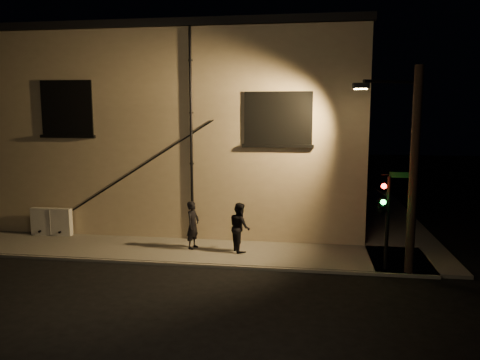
% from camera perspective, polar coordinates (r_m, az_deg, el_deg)
% --- Properties ---
extents(ground, '(90.00, 90.00, 0.00)m').
position_cam_1_polar(ground, '(16.13, -2.05, -10.61)').
color(ground, black).
extents(sidewalk, '(21.00, 16.00, 0.12)m').
position_cam_1_polar(sidewalk, '(20.13, 3.70, -6.61)').
color(sidewalk, slate).
rests_on(sidewalk, ground).
extents(building, '(16.20, 12.23, 8.80)m').
position_cam_1_polar(building, '(24.71, -5.15, 6.33)').
color(building, beige).
rests_on(building, ground).
extents(utility_cabinet, '(1.74, 0.29, 1.14)m').
position_cam_1_polar(utility_cabinet, '(21.13, -21.98, -4.72)').
color(utility_cabinet, silver).
rests_on(utility_cabinet, sidewalk).
extents(pedestrian_a, '(0.59, 0.75, 1.80)m').
position_cam_1_polar(pedestrian_a, '(17.74, -5.76, -5.48)').
color(pedestrian_a, black).
rests_on(pedestrian_a, sidewalk).
extents(pedestrian_b, '(1.02, 1.10, 1.82)m').
position_cam_1_polar(pedestrian_b, '(17.29, -0.02, -5.75)').
color(pedestrian_b, black).
rests_on(pedestrian_b, sidewalk).
extents(traffic_signal, '(1.23, 1.89, 3.21)m').
position_cam_1_polar(traffic_signal, '(15.65, 16.95, -2.94)').
color(traffic_signal, black).
rests_on(traffic_signal, sidewalk).
extents(streetlamp_pole, '(2.01, 1.38, 6.64)m').
position_cam_1_polar(streetlamp_pole, '(15.60, 19.99, 1.71)').
color(streetlamp_pole, black).
rests_on(streetlamp_pole, ground).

